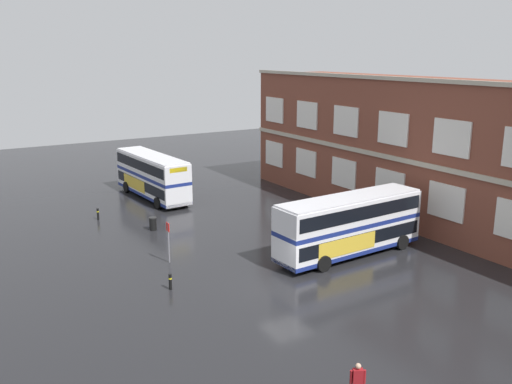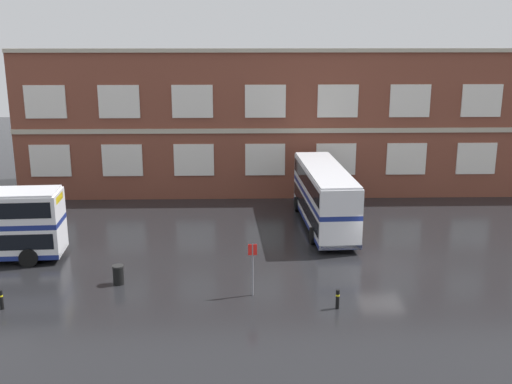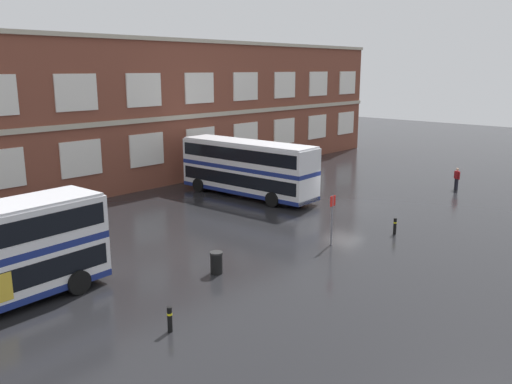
% 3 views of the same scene
% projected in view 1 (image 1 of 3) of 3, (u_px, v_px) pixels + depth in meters
% --- Properties ---
extents(ground_plane, '(120.00, 120.00, 0.00)m').
position_uv_depth(ground_plane, '(314.00, 282.00, 32.94)').
color(ground_plane, black).
extents(brick_terminal_building, '(49.51, 8.19, 11.54)m').
position_uv_depth(brick_terminal_building, '(487.00, 161.00, 40.15)').
color(brick_terminal_building, brown).
rests_on(brick_terminal_building, ground).
extents(double_decker_near, '(11.13, 3.35, 4.07)m').
position_uv_depth(double_decker_near, '(152.00, 175.00, 51.66)').
color(double_decker_near, silver).
rests_on(double_decker_near, ground).
extents(double_decker_middle, '(3.26, 11.11, 4.07)m').
position_uv_depth(double_decker_middle, '(349.00, 224.00, 36.87)').
color(double_decker_middle, silver).
rests_on(double_decker_middle, ground).
extents(waiting_passenger, '(0.40, 0.61, 1.70)m').
position_uv_depth(waiting_passenger, '(358.00, 381.00, 21.43)').
color(waiting_passenger, black).
rests_on(waiting_passenger, ground).
extents(bus_stand_flag, '(0.44, 0.10, 2.70)m').
position_uv_depth(bus_stand_flag, '(168.00, 239.00, 35.65)').
color(bus_stand_flag, slate).
rests_on(bus_stand_flag, ground).
extents(station_litter_bin, '(0.60, 0.60, 1.03)m').
position_uv_depth(station_litter_bin, '(153.00, 224.00, 42.47)').
color(station_litter_bin, black).
rests_on(station_litter_bin, ground).
extents(safety_bollard_west, '(0.19, 0.19, 0.95)m').
position_uv_depth(safety_bollard_west, '(170.00, 282.00, 31.82)').
color(safety_bollard_west, black).
rests_on(safety_bollard_west, ground).
extents(safety_bollard_east, '(0.19, 0.19, 0.95)m').
position_uv_depth(safety_bollard_east, '(98.00, 214.00, 45.15)').
color(safety_bollard_east, black).
rests_on(safety_bollard_east, ground).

